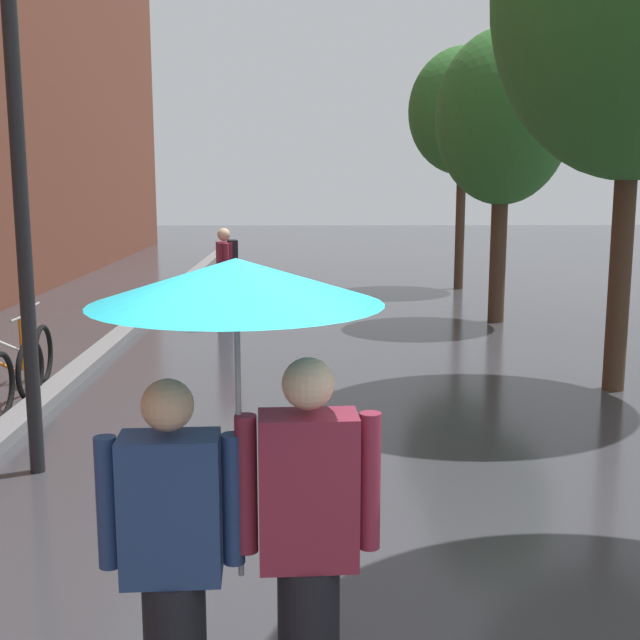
{
  "coord_description": "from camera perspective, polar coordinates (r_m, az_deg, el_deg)",
  "views": [
    {
      "loc": [
        -0.34,
        -2.7,
        2.42
      ],
      "look_at": [
        -0.25,
        3.41,
        1.35
      ],
      "focal_mm": 45.66,
      "sensor_mm": 36.0,
      "label": 1
    }
  ],
  "objects": [
    {
      "name": "pedestrian_walking_midground",
      "position": [
        13.4,
        -6.65,
        3.19
      ],
      "size": [
        0.39,
        0.58,
        1.62
      ],
      "color": "#1E233D",
      "rests_on": "ground"
    },
    {
      "name": "street_lamp_post",
      "position": [
        6.89,
        -20.35,
        10.06
      ],
      "size": [
        0.24,
        0.24,
        4.29
      ],
      "color": "black",
      "rests_on": "ground"
    },
    {
      "name": "kerb_strip",
      "position": [
        13.23,
        -13.33,
        -0.63
      ],
      "size": [
        0.3,
        36.0,
        0.12
      ],
      "primitive_type": "cube",
      "color": "slate",
      "rests_on": "ground"
    },
    {
      "name": "street_tree_2",
      "position": [
        14.05,
        12.71,
        13.58
      ],
      "size": [
        2.22,
        2.22,
        4.83
      ],
      "color": "#473323",
      "rests_on": "ground"
    },
    {
      "name": "street_tree_3",
      "position": [
        18.23,
        10.02,
        14.17
      ],
      "size": [
        2.36,
        2.36,
        5.19
      ],
      "color": "#473323",
      "rests_on": "ground"
    },
    {
      "name": "couple_under_umbrella",
      "position": [
        3.29,
        -5.65,
        -7.78
      ],
      "size": [
        1.16,
        1.16,
        2.11
      ],
      "color": "black",
      "rests_on": "ground"
    }
  ]
}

